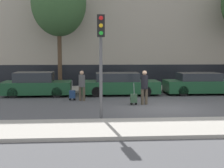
% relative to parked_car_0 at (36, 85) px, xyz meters
% --- Properties ---
extents(ground_plane, '(80.00, 80.00, 0.00)m').
position_rel_parked_car_0_xyz_m(ground_plane, '(6.54, -4.48, -0.65)').
color(ground_plane, '#4C4C4F').
extents(sidewalk_near, '(28.00, 2.50, 0.12)m').
position_rel_parked_car_0_xyz_m(sidewalk_near, '(6.54, -8.23, -0.59)').
color(sidewalk_near, '#A39E93').
rests_on(sidewalk_near, ground_plane).
extents(sidewalk_far, '(28.00, 3.00, 0.12)m').
position_rel_parked_car_0_xyz_m(sidewalk_far, '(6.54, 2.52, -0.59)').
color(sidewalk_far, '#A39E93').
rests_on(sidewalk_far, ground_plane).
extents(building_facade, '(28.00, 2.58, 11.79)m').
position_rel_parked_car_0_xyz_m(building_facade, '(6.54, 5.98, 5.23)').
color(building_facade, '#A89E8C').
rests_on(building_facade, ground_plane).
extents(parked_car_0, '(3.95, 1.79, 1.39)m').
position_rel_parked_car_0_xyz_m(parked_car_0, '(0.00, 0.00, 0.00)').
color(parked_car_0, '#194728').
rests_on(parked_car_0, ground_plane).
extents(parked_car_1, '(4.57, 1.74, 1.33)m').
position_rel_parked_car_0_xyz_m(parked_car_1, '(4.89, 0.01, -0.02)').
color(parked_car_1, '#194728').
rests_on(parked_car_1, ground_plane).
extents(parked_car_2, '(4.42, 1.82, 1.30)m').
position_rel_parked_car_0_xyz_m(parked_car_2, '(9.87, 0.07, -0.03)').
color(parked_car_2, '#194728').
rests_on(parked_car_2, ground_plane).
extents(pedestrian_left, '(0.34, 0.34, 1.59)m').
position_rel_parked_car_0_xyz_m(pedestrian_left, '(2.71, -2.01, 0.24)').
color(pedestrian_left, '#4C4233').
rests_on(pedestrian_left, ground_plane).
extents(trolley_left, '(0.34, 0.29, 1.07)m').
position_rel_parked_car_0_xyz_m(trolley_left, '(2.19, -1.83, -0.33)').
color(trolley_left, navy).
rests_on(trolley_left, ground_plane).
extents(pedestrian_right, '(0.35, 0.34, 1.67)m').
position_rel_parked_car_0_xyz_m(pedestrian_right, '(5.79, -3.38, 0.29)').
color(pedestrian_right, '#4C4233').
rests_on(pedestrian_right, ground_plane).
extents(trolley_right, '(0.34, 0.29, 1.08)m').
position_rel_parked_car_0_xyz_m(trolley_right, '(5.25, -3.49, -0.33)').
color(trolley_right, '#335138').
rests_on(trolley_right, ground_plane).
extents(traffic_light, '(0.28, 0.47, 3.93)m').
position_rel_parked_car_0_xyz_m(traffic_light, '(3.54, -6.84, 2.14)').
color(traffic_light, '#515154').
rests_on(traffic_light, ground_plane).
extents(parked_bicycle, '(1.77, 0.06, 0.96)m').
position_rel_parked_car_0_xyz_m(parked_bicycle, '(5.94, 2.29, -0.16)').
color(parked_bicycle, black).
rests_on(parked_bicycle, sidewalk_far).
extents(bare_tree_near_crossing, '(3.61, 3.61, 7.87)m').
position_rel_parked_car_0_xyz_m(bare_tree_near_crossing, '(1.13, 2.69, 5.11)').
color(bare_tree_near_crossing, '#4C3826').
rests_on(bare_tree_near_crossing, sidewalk_far).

